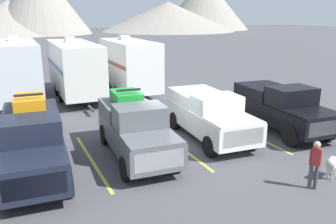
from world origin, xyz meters
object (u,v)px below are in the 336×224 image
object	(u,v)px
camper_trailer_c	(129,64)
person_a	(315,162)
pickup_truck_b	(135,127)
camper_trailer_a	(18,69)
pickup_truck_a	(33,139)
pickup_truck_d	(281,107)
camper_trailer_b	(74,67)
pickup_truck_c	(209,114)
dog	(332,164)

from	to	relation	value
camper_trailer_c	person_a	distance (m)	15.10
pickup_truck_b	camper_trailer_a	size ratio (longest dim) A/B	0.70
person_a	camper_trailer_c	bearing A→B (deg)	93.15
pickup_truck_b	pickup_truck_a	bearing A→B (deg)	179.67
pickup_truck_b	person_a	distance (m)	6.41
pickup_truck_d	camper_trailer_b	world-z (taller)	camper_trailer_b
pickup_truck_b	camper_trailer_c	world-z (taller)	camper_trailer_c
pickup_truck_c	camper_trailer_a	xyz separation A→B (m)	(-7.19, 9.86, 1.03)
pickup_truck_a	pickup_truck_b	distance (m)	3.65
camper_trailer_c	pickup_truck_a	bearing A→B (deg)	-124.40
pickup_truck_a	camper_trailer_b	size ratio (longest dim) A/B	0.65
pickup_truck_d	camper_trailer_b	bearing A→B (deg)	124.75
camper_trailer_b	pickup_truck_d	bearing A→B (deg)	-55.25
pickup_truck_c	dog	size ratio (longest dim) A/B	6.56
dog	pickup_truck_b	bearing A→B (deg)	137.74
camper_trailer_a	dog	bearing A→B (deg)	-59.74
pickup_truck_c	camper_trailer_c	bearing A→B (deg)	92.06
camper_trailer_a	pickup_truck_c	bearing A→B (deg)	-53.89
pickup_truck_a	camper_trailer_a	distance (m)	10.35
person_a	dog	xyz separation A→B (m)	(1.08, 0.26, -0.39)
camper_trailer_a	pickup_truck_b	bearing A→B (deg)	-70.77
pickup_truck_d	camper_trailer_c	bearing A→B (deg)	111.34
dog	person_a	bearing A→B (deg)	-166.64
camper_trailer_b	dog	world-z (taller)	camper_trailer_b
pickup_truck_b	camper_trailer_a	world-z (taller)	camper_trailer_a
pickup_truck_b	person_a	world-z (taller)	pickup_truck_b
pickup_truck_d	pickup_truck_b	bearing A→B (deg)	179.88
pickup_truck_b	camper_trailer_c	xyz separation A→B (m)	(3.24, 10.09, 0.91)
pickup_truck_a	pickup_truck_c	distance (m)	7.26
camper_trailer_c	pickup_truck_b	bearing A→B (deg)	-107.82
pickup_truck_a	camper_trailer_b	world-z (taller)	camper_trailer_b
pickup_truck_a	camper_trailer_c	world-z (taller)	camper_trailer_c
pickup_truck_a	camper_trailer_a	bearing A→B (deg)	89.73
camper_trailer_c	person_a	world-z (taller)	camper_trailer_c
camper_trailer_b	person_a	bearing A→B (deg)	-74.61
pickup_truck_a	camper_trailer_b	bearing A→B (deg)	72.22
camper_trailer_a	dog	distance (m)	17.46
camper_trailer_b	person_a	distance (m)	16.25
pickup_truck_c	pickup_truck_d	xyz separation A→B (m)	(3.60, -0.49, 0.04)
pickup_truck_d	dog	distance (m)	5.13
pickup_truck_b	camper_trailer_b	bearing A→B (deg)	91.25
dog	camper_trailer_c	bearing A→B (deg)	97.37
pickup_truck_c	camper_trailer_a	size ratio (longest dim) A/B	0.69
pickup_truck_c	camper_trailer_a	world-z (taller)	camper_trailer_a
camper_trailer_b	camper_trailer_c	distance (m)	3.53
pickup_truck_a	dog	distance (m)	10.01
pickup_truck_a	camper_trailer_b	xyz separation A→B (m)	(3.42, 10.67, 0.83)
pickup_truck_a	pickup_truck_d	distance (m)	10.85
pickup_truck_c	dog	bearing A→B (deg)	-73.10
pickup_truck_b	pickup_truck_d	xyz separation A→B (m)	(7.19, -0.01, -0.01)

